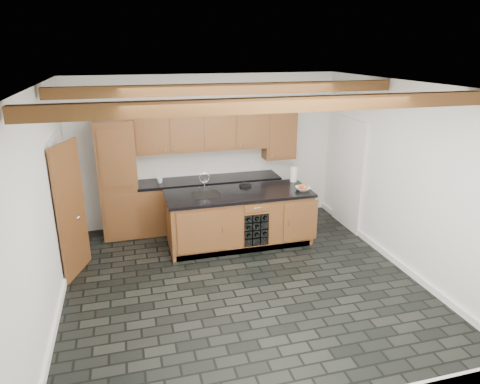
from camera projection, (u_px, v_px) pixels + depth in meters
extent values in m
plane|color=black|center=(242.00, 282.00, 6.24)|extent=(5.00, 5.00, 0.00)
plane|color=white|center=(207.00, 150.00, 8.07)|extent=(5.00, 0.00, 5.00)
plane|color=white|center=(43.00, 208.00, 5.17)|extent=(0.00, 5.00, 5.00)
plane|color=white|center=(403.00, 177.00, 6.41)|extent=(0.00, 5.00, 5.00)
plane|color=white|center=(242.00, 85.00, 5.34)|extent=(5.00, 5.00, 0.00)
cube|color=#573116|center=(274.00, 105.00, 4.28)|extent=(4.90, 0.15, 0.15)
cube|color=#573116|center=(231.00, 89.00, 5.92)|extent=(4.90, 0.15, 0.15)
cube|color=white|center=(60.00, 304.00, 5.61)|extent=(0.04, 5.00, 0.10)
cube|color=white|center=(391.00, 258.00, 6.84)|extent=(0.04, 5.00, 0.10)
cube|color=white|center=(63.00, 202.00, 6.49)|extent=(0.06, 0.94, 2.04)
cube|color=brown|center=(71.00, 210.00, 6.21)|extent=(0.31, 0.77, 2.00)
cube|color=white|center=(349.00, 174.00, 7.90)|extent=(0.06, 0.98, 2.04)
cube|color=black|center=(350.00, 175.00, 7.91)|extent=(0.02, 0.86, 1.96)
cube|color=brown|center=(118.00, 179.00, 7.50)|extent=(0.65, 0.60, 2.10)
cube|color=brown|center=(210.00, 203.00, 8.10)|extent=(2.60, 0.60, 0.88)
cube|color=black|center=(209.00, 180.00, 7.95)|extent=(2.64, 0.62, 0.05)
cube|color=white|center=(206.00, 161.00, 8.13)|extent=(2.60, 0.02, 0.52)
cube|color=brown|center=(201.00, 130.00, 7.75)|extent=(2.40, 0.35, 0.75)
cube|color=brown|center=(279.00, 133.00, 8.16)|extent=(0.60, 0.35, 1.00)
cube|color=brown|center=(239.00, 219.00, 7.36)|extent=(2.40, 0.90, 0.88)
cube|color=black|center=(239.00, 194.00, 7.21)|extent=(2.46, 0.96, 0.05)
cube|color=brown|center=(202.00, 232.00, 6.75)|extent=(0.80, 0.02, 0.70)
cube|color=brown|center=(301.00, 221.00, 7.16)|extent=(0.60, 0.02, 0.70)
cube|color=black|center=(254.00, 227.00, 7.14)|extent=(0.42, 0.30, 0.56)
cylinder|color=black|center=(263.00, 231.00, 7.16)|extent=(0.07, 0.26, 0.07)
cylinder|color=black|center=(247.00, 233.00, 7.09)|extent=(0.07, 0.26, 0.07)
cylinder|color=black|center=(255.00, 224.00, 7.08)|extent=(0.07, 0.26, 0.07)
cylinder|color=black|center=(255.00, 216.00, 7.03)|extent=(0.07, 0.26, 0.07)
cylinder|color=black|center=(247.00, 217.00, 7.00)|extent=(0.07, 0.26, 0.07)
cylinder|color=black|center=(247.00, 225.00, 7.04)|extent=(0.07, 0.26, 0.07)
cylinder|color=black|center=(263.00, 215.00, 7.07)|extent=(0.07, 0.26, 0.07)
cylinder|color=black|center=(255.00, 232.00, 7.12)|extent=(0.07, 0.26, 0.07)
cube|color=black|center=(207.00, 195.00, 7.07)|extent=(0.45, 0.40, 0.02)
cylinder|color=silver|center=(204.00, 186.00, 7.20)|extent=(0.02, 0.02, 0.20)
torus|color=silver|center=(204.00, 178.00, 7.15)|extent=(0.18, 0.02, 0.18)
cylinder|color=silver|center=(200.00, 190.00, 7.20)|extent=(0.02, 0.02, 0.08)
cylinder|color=silver|center=(209.00, 189.00, 7.24)|extent=(0.02, 0.02, 0.08)
cube|color=black|center=(245.00, 185.00, 7.50)|extent=(0.19, 0.12, 0.04)
cylinder|color=black|center=(245.00, 184.00, 7.49)|extent=(0.12, 0.12, 0.02)
imported|color=silver|center=(303.00, 189.00, 7.28)|extent=(0.28, 0.28, 0.06)
sphere|color=red|center=(306.00, 187.00, 7.28)|extent=(0.07, 0.07, 0.07)
sphere|color=orange|center=(303.00, 186.00, 7.32)|extent=(0.07, 0.07, 0.07)
sphere|color=olive|center=(300.00, 186.00, 7.29)|extent=(0.07, 0.07, 0.07)
sphere|color=red|center=(301.00, 188.00, 7.24)|extent=(0.07, 0.07, 0.07)
sphere|color=#C86F16|center=(305.00, 188.00, 7.23)|extent=(0.07, 0.07, 0.07)
cylinder|color=white|center=(294.00, 174.00, 7.74)|extent=(0.12, 0.12, 0.26)
imported|color=white|center=(160.00, 180.00, 7.68)|extent=(0.13, 0.13, 0.10)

